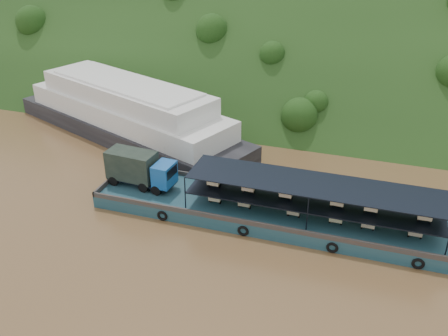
% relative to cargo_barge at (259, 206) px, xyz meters
% --- Properties ---
extents(ground, '(160.00, 160.00, 0.00)m').
position_rel_cargo_barge_xyz_m(ground, '(-2.42, -0.22, -1.20)').
color(ground, brown).
rests_on(ground, ground).
extents(hillside, '(140.00, 39.60, 39.60)m').
position_rel_cargo_barge_xyz_m(hillside, '(-2.42, 35.78, -1.20)').
color(hillside, '#193212').
rests_on(hillside, ground).
extents(cargo_barge, '(35.00, 7.18, 4.82)m').
position_rel_cargo_barge_xyz_m(cargo_barge, '(0.00, 0.00, 0.00)').
color(cargo_barge, '#163F4F').
rests_on(cargo_barge, ground).
extents(passenger_ferry, '(36.79, 21.69, 7.29)m').
position_rel_cargo_barge_xyz_m(passenger_ferry, '(-20.97, 13.60, 1.96)').
color(passenger_ferry, black).
rests_on(passenger_ferry, ground).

